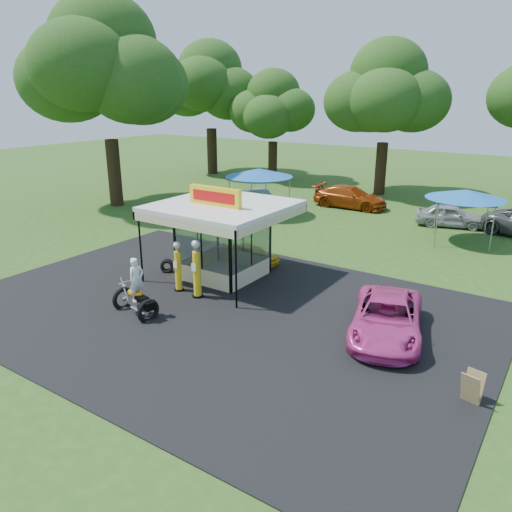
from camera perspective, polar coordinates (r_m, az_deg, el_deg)
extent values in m
plane|color=#2A4E18|center=(18.06, -8.29, -8.25)|extent=(120.00, 120.00, 0.00)
cube|color=black|center=(19.42, -4.34, -6.05)|extent=(20.00, 14.00, 0.04)
cube|color=white|center=(22.73, -3.66, -2.27)|extent=(3.00, 3.00, 0.06)
cube|color=white|center=(21.80, -3.84, 5.78)|extent=(5.40, 5.40, 0.18)
cube|color=yellow|center=(21.31, -4.69, 6.81)|extent=(2.60, 0.25, 0.80)
cube|color=red|center=(21.21, -4.91, 6.75)|extent=(2.21, 0.02, 0.45)
cylinder|color=black|center=(22.09, -13.06, 0.96)|extent=(0.08, 0.08, 3.20)
cylinder|color=black|center=(18.84, -2.30, -1.60)|extent=(0.08, 0.08, 3.20)
cylinder|color=black|center=(21.32, -8.77, -3.85)|extent=(0.41, 0.41, 0.09)
cylinder|color=yellow|center=(21.01, -8.88, -1.63)|extent=(0.28, 0.28, 1.66)
cylinder|color=silver|center=(20.71, -9.01, 0.77)|extent=(0.18, 0.18, 0.18)
sphere|color=white|center=(20.66, -9.03, 1.26)|extent=(0.30, 0.30, 0.30)
cube|color=white|center=(20.80, -9.23, -1.04)|extent=(0.20, 0.02, 0.28)
cylinder|color=black|center=(20.57, -6.66, -4.58)|extent=(0.46, 0.46, 0.10)
cylinder|color=yellow|center=(20.21, -6.76, -2.00)|extent=(0.31, 0.31, 1.87)
cylinder|color=silver|center=(19.87, -6.87, 0.81)|extent=(0.21, 0.21, 0.21)
sphere|color=white|center=(19.81, -6.90, 1.39)|extent=(0.33, 0.33, 0.33)
cube|color=white|center=(19.97, -7.14, -1.32)|extent=(0.23, 0.02, 0.31)
torus|color=black|center=(20.05, -14.93, -4.72)|extent=(0.33, 0.95, 0.93)
torus|color=black|center=(18.75, -12.22, -6.17)|extent=(0.33, 0.95, 0.93)
cube|color=silver|center=(19.28, -13.57, -4.99)|extent=(0.65, 0.41, 0.33)
ellipsoid|color=orange|center=(19.16, -13.64, -4.13)|extent=(0.71, 0.40, 0.33)
cube|color=black|center=(18.88, -12.98, -4.65)|extent=(0.65, 0.39, 0.11)
cube|color=black|center=(18.63, -12.21, -5.55)|extent=(0.45, 0.44, 0.31)
cylinder|color=silver|center=(19.77, -14.77, -3.80)|extent=(0.49, 0.15, 0.99)
cylinder|color=silver|center=(19.50, -14.60, -2.87)|extent=(0.17, 0.67, 0.06)
sphere|color=silver|center=(19.73, -14.85, -3.33)|extent=(0.18, 0.18, 0.18)
imported|color=white|center=(18.82, -13.49, -2.65)|extent=(0.50, 0.67, 1.67)
torus|color=black|center=(23.35, -10.14, -1.21)|extent=(0.69, 0.57, 0.66)
torus|color=black|center=(23.51, -10.13, -1.07)|extent=(0.70, 0.62, 0.66)
cube|color=#593819|center=(14.89, 23.36, -13.87)|extent=(0.55, 0.34, 0.92)
cube|color=#593819|center=(15.08, 23.53, -13.46)|extent=(0.55, 0.34, 0.92)
imported|color=yellow|center=(24.26, -0.53, 0.25)|extent=(2.82, 1.13, 0.96)
imported|color=#D43990|center=(17.66, 14.71, -6.86)|extent=(3.57, 5.37, 1.37)
imported|color=white|center=(35.05, 0.31, 6.35)|extent=(4.45, 3.74, 1.44)
imported|color=#9A380B|center=(36.67, 10.70, 6.65)|extent=(5.34, 2.25, 1.54)
imported|color=#9E9EA2|center=(33.15, 21.31, 4.33)|extent=(4.33, 2.60, 1.38)
cylinder|color=gray|center=(35.69, -0.32, 7.44)|extent=(0.06, 0.06, 2.49)
cylinder|color=gray|center=(34.17, 3.76, 6.90)|extent=(0.06, 0.06, 2.49)
cylinder|color=gray|center=(33.36, -3.15, 6.63)|extent=(0.06, 0.06, 2.49)
cylinder|color=gray|center=(31.73, 1.09, 6.04)|extent=(0.06, 0.06, 2.49)
cube|color=blue|center=(33.46, 0.35, 8.98)|extent=(3.12, 3.12, 0.12)
cone|color=blue|center=(33.41, 0.35, 9.52)|extent=(4.49, 4.49, 0.52)
cylinder|color=gray|center=(31.34, 20.61, 4.57)|extent=(0.06, 0.06, 2.35)
cylinder|color=gray|center=(30.87, 25.52, 3.74)|extent=(0.06, 0.06, 2.35)
cylinder|color=gray|center=(28.75, 19.27, 3.55)|extent=(0.06, 0.06, 2.35)
cylinder|color=gray|center=(28.23, 24.61, 2.63)|extent=(0.06, 0.06, 2.35)
cube|color=blue|center=(29.50, 22.80, 5.97)|extent=(2.94, 2.94, 0.12)
cone|color=blue|center=(29.45, 22.87, 6.54)|extent=(4.23, 4.23, 0.49)
cylinder|color=black|center=(51.41, -5.04, 11.84)|extent=(1.00, 1.00, 4.44)
ellipsoid|color=#194213|center=(51.08, -5.23, 18.23)|extent=(10.49, 10.49, 8.99)
cylinder|color=black|center=(47.58, 1.92, 10.82)|extent=(0.83, 0.83, 3.52)
ellipsoid|color=#194213|center=(47.20, 1.98, 16.22)|extent=(8.17, 8.17, 7.00)
cylinder|color=black|center=(41.91, 14.06, 9.66)|extent=(0.88, 0.88, 4.11)
ellipsoid|color=#194213|center=(41.49, 14.66, 16.96)|extent=(9.86, 9.86, 8.45)
cylinder|color=black|center=(37.96, -15.89, 9.13)|extent=(0.95, 0.95, 4.74)
ellipsoid|color=#194213|center=(37.54, -16.78, 18.82)|extent=(12.16, 12.16, 10.42)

